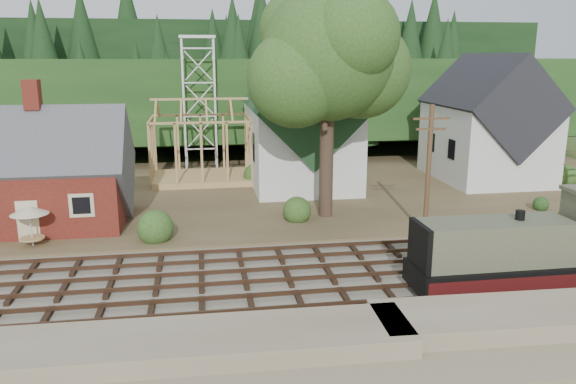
{
  "coord_description": "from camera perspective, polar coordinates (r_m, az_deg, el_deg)",
  "views": [
    {
      "loc": [
        -6.15,
        -25.19,
        10.75
      ],
      "look_at": [
        -1.18,
        6.0,
        3.0
      ],
      "focal_mm": 35.0,
      "sensor_mm": 36.0,
      "label": 1
    }
  ],
  "objects": [
    {
      "name": "ground",
      "position": [
        28.06,
        4.36,
        -8.77
      ],
      "size": [
        140.0,
        140.0,
        0.0
      ],
      "primitive_type": "plane",
      "color": "#384C1E",
      "rests_on": "ground"
    },
    {
      "name": "embankment",
      "position": [
        20.78,
        10.02,
        -17.59
      ],
      "size": [
        64.0,
        5.0,
        1.6
      ],
      "primitive_type": "cube",
      "color": "#7F7259",
      "rests_on": "ground"
    },
    {
      "name": "railroad_bed",
      "position": [
        28.03,
        4.36,
        -8.62
      ],
      "size": [
        64.0,
        11.0,
        0.16
      ],
      "primitive_type": "cube",
      "color": "#726B5B",
      "rests_on": "ground"
    },
    {
      "name": "village_flat",
      "position": [
        44.89,
        -0.93,
        0.13
      ],
      "size": [
        64.0,
        26.0,
        0.3
      ],
      "primitive_type": "cube",
      "color": "brown",
      "rests_on": "ground"
    },
    {
      "name": "hillside",
      "position": [
        68.32,
        -3.8,
        4.7
      ],
      "size": [
        70.0,
        28.96,
        12.74
      ],
      "primitive_type": "cube",
      "rotation": [
        -0.17,
        0.0,
        0.0
      ],
      "color": "#1E3F19",
      "rests_on": "ground"
    },
    {
      "name": "ridge",
      "position": [
        84.1,
        -4.82,
        6.39
      ],
      "size": [
        80.0,
        20.0,
        12.0
      ],
      "primitive_type": "cube",
      "color": "black",
      "rests_on": "ground"
    },
    {
      "name": "depot",
      "position": [
        38.25,
        -23.79,
        1.24
      ],
      "size": [
        10.8,
        7.41,
        9.0
      ],
      "color": "#581914",
      "rests_on": "village_flat"
    },
    {
      "name": "church",
      "position": [
        45.94,
        1.23,
        6.82
      ],
      "size": [
        8.4,
        15.17,
        13.0
      ],
      "color": "silver",
      "rests_on": "village_flat"
    },
    {
      "name": "farmhouse",
      "position": [
        50.7,
        19.58,
        6.33
      ],
      "size": [
        8.4,
        10.8,
        10.6
      ],
      "color": "silver",
      "rests_on": "village_flat"
    },
    {
      "name": "timber_frame",
      "position": [
        47.77,
        -8.8,
        4.61
      ],
      "size": [
        8.2,
        6.2,
        6.99
      ],
      "color": "tan",
      "rests_on": "village_flat"
    },
    {
      "name": "lattice_tower",
      "position": [
        53.19,
        -9.13,
        12.84
      ],
      "size": [
        3.2,
        3.2,
        12.12
      ],
      "color": "silver",
      "rests_on": "village_flat"
    },
    {
      "name": "big_tree",
      "position": [
        36.24,
        4.32,
        12.91
      ],
      "size": [
        10.9,
        8.4,
        14.7
      ],
      "color": "#38281E",
      "rests_on": "village_flat"
    },
    {
      "name": "telegraph_pole_near",
      "position": [
        33.74,
        14.08,
        2.26
      ],
      "size": [
        2.2,
        0.28,
        8.0
      ],
      "color": "#4C331E",
      "rests_on": "ground"
    },
    {
      "name": "locomotive",
      "position": [
        28.41,
        24.6,
        -5.36
      ],
      "size": [
        11.4,
        2.85,
        4.58
      ],
      "color": "black",
      "rests_on": "railroad_bed"
    },
    {
      "name": "car_blue",
      "position": [
        39.01,
        -17.71,
        -1.5
      ],
      "size": [
        2.45,
        3.84,
        1.22
      ],
      "primitive_type": "imported",
      "rotation": [
        0.0,
        0.0,
        0.31
      ],
      "color": "#63A9D5",
      "rests_on": "village_flat"
    },
    {
      "name": "car_red",
      "position": [
        55.09,
        24.89,
        2.18
      ],
      "size": [
        4.55,
        3.92,
        1.16
      ],
      "primitive_type": "imported",
      "rotation": [
        0.0,
        0.0,
        0.98
      ],
      "color": "red",
      "rests_on": "village_flat"
    },
    {
      "name": "patio_set",
      "position": [
        34.3,
        -24.79,
        -1.85
      ],
      "size": [
        2.07,
        2.07,
        2.3
      ],
      "color": "silver",
      "rests_on": "village_flat"
    }
  ]
}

